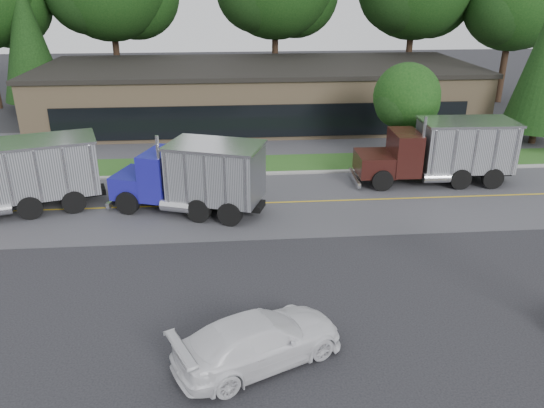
% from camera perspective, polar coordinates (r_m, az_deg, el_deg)
% --- Properties ---
extents(ground, '(140.00, 140.00, 0.00)m').
position_cam_1_polar(ground, '(18.08, -2.89, -11.11)').
color(ground, '#323237').
rests_on(ground, ground).
extents(road, '(60.00, 8.00, 0.02)m').
position_cam_1_polar(road, '(26.03, -3.61, -0.00)').
color(road, '#5E5E64').
rests_on(road, ground).
extents(center_line, '(60.00, 0.12, 0.01)m').
position_cam_1_polar(center_line, '(26.03, -3.61, -0.00)').
color(center_line, gold).
rests_on(center_line, ground).
extents(curb, '(60.00, 0.30, 0.12)m').
position_cam_1_polar(curb, '(29.95, -3.81, 3.11)').
color(curb, '#9E9E99').
rests_on(curb, ground).
extents(grass_verge, '(60.00, 3.40, 0.03)m').
position_cam_1_polar(grass_verge, '(31.65, -3.88, 4.21)').
color(grass_verge, '#25541C').
rests_on(grass_verge, ground).
extents(far_parking, '(60.00, 7.00, 0.02)m').
position_cam_1_polar(far_parking, '(36.42, -4.04, 6.71)').
color(far_parking, '#5E5E64').
rests_on(far_parking, ground).
extents(strip_mall, '(32.00, 12.00, 4.00)m').
position_cam_1_polar(strip_mall, '(41.85, -1.47, 11.70)').
color(strip_mall, '#9F8361').
rests_on(strip_mall, ground).
extents(tree_far_e, '(9.17, 8.63, 13.08)m').
position_cam_1_polar(tree_far_e, '(52.23, 24.64, 19.02)').
color(tree_far_e, '#382619').
rests_on(tree_far_e, ground).
extents(evergreen_left, '(4.82, 4.82, 10.96)m').
position_cam_1_polar(evergreen_left, '(47.81, -24.86, 15.98)').
color(evergreen_left, '#382619').
rests_on(evergreen_left, ground).
extents(tree_verge, '(4.10, 3.86, 5.85)m').
position_cam_1_polar(tree_verge, '(32.43, 14.34, 10.83)').
color(tree_verge, '#382619').
rests_on(tree_verge, ground).
extents(dump_truck_red, '(9.34, 4.99, 3.36)m').
position_cam_1_polar(dump_truck_red, '(27.27, -26.37, 2.73)').
color(dump_truck_red, black).
rests_on(dump_truck_red, ground).
extents(dump_truck_blue, '(7.48, 4.71, 3.36)m').
position_cam_1_polar(dump_truck_blue, '(24.79, -8.19, 3.07)').
color(dump_truck_blue, black).
rests_on(dump_truck_blue, ground).
extents(dump_truck_maroon, '(8.39, 2.86, 3.36)m').
position_cam_1_polar(dump_truck_maroon, '(29.76, 17.98, 5.56)').
color(dump_truck_maroon, black).
rests_on(dump_truck_maroon, ground).
extents(rally_car, '(5.38, 3.97, 1.45)m').
position_cam_1_polar(rally_car, '(15.48, -1.39, -14.39)').
color(rally_car, white).
rests_on(rally_car, ground).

